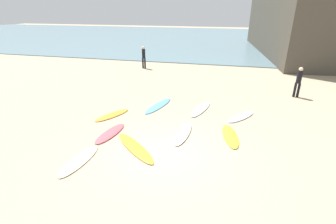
{
  "coord_description": "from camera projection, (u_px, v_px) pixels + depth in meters",
  "views": [
    {
      "loc": [
        1.92,
        -7.33,
        4.92
      ],
      "look_at": [
        -0.65,
        3.09,
        0.3
      ],
      "focal_mm": 26.36,
      "sensor_mm": 36.0,
      "label": 1
    }
  ],
  "objects": [
    {
      "name": "surfboard_8",
      "position": [
        135.0,
        148.0,
        9.24
      ],
      "size": [
        2.28,
        2.14,
        0.08
      ],
      "primitive_type": "ellipsoid",
      "rotation": [
        0.0,
        0.0,
        3.98
      ],
      "color": "gold",
      "rests_on": "ground_plane"
    },
    {
      "name": "surfboard_2",
      "position": [
        241.0,
        117.0,
        11.81
      ],
      "size": [
        1.54,
        1.84,
        0.08
      ],
      "primitive_type": "ellipsoid",
      "rotation": [
        0.0,
        0.0,
        -0.63
      ],
      "color": "silver",
      "rests_on": "ground_plane"
    },
    {
      "name": "surfboard_0",
      "position": [
        112.0,
        115.0,
        12.01
      ],
      "size": [
        1.38,
        1.98,
        0.07
      ],
      "primitive_type": "ellipsoid",
      "rotation": [
        0.0,
        0.0,
        -0.48
      ],
      "color": "orange",
      "rests_on": "ground_plane"
    },
    {
      "name": "ground_plane",
      "position": [
        165.0,
        154.0,
        8.9
      ],
      "size": [
        120.0,
        120.0,
        0.0
      ],
      "primitive_type": "plane",
      "color": "tan"
    },
    {
      "name": "beachgoer_mid",
      "position": [
        144.0,
        56.0,
        20.73
      ],
      "size": [
        0.34,
        0.32,
        1.86
      ],
      "rotation": [
        0.0,
        0.0,
        6.12
      ],
      "color": "black",
      "rests_on": "ground_plane"
    },
    {
      "name": "surfboard_4",
      "position": [
        79.0,
        160.0,
        8.5
      ],
      "size": [
        0.75,
        2.11,
        0.06
      ],
      "primitive_type": "ellipsoid",
      "rotation": [
        0.0,
        0.0,
        -0.08
      ],
      "color": "beige",
      "rests_on": "ground_plane"
    },
    {
      "name": "surfboard_1",
      "position": [
        230.0,
        136.0,
        10.07
      ],
      "size": [
        0.93,
        2.08,
        0.07
      ],
      "primitive_type": "ellipsoid",
      "rotation": [
        0.0,
        0.0,
        3.32
      ],
      "color": "yellow",
      "rests_on": "ground_plane"
    },
    {
      "name": "surfboard_6",
      "position": [
        158.0,
        106.0,
        13.16
      ],
      "size": [
        1.16,
        2.59,
        0.06
      ],
      "primitive_type": "ellipsoid",
      "rotation": [
        0.0,
        0.0,
        2.89
      ],
      "color": "#5595DF",
      "rests_on": "ground_plane"
    },
    {
      "name": "beachgoer_near",
      "position": [
        299.0,
        81.0,
        14.11
      ],
      "size": [
        0.34,
        0.29,
        1.77
      ],
      "rotation": [
        0.0,
        0.0,
        0.04
      ],
      "color": "black",
      "rests_on": "ground_plane"
    },
    {
      "name": "surfboard_7",
      "position": [
        201.0,
        109.0,
        12.7
      ],
      "size": [
        1.06,
        2.35,
        0.08
      ],
      "primitive_type": "ellipsoid",
      "rotation": [
        0.0,
        0.0,
        2.89
      ],
      "color": "white",
      "rests_on": "ground_plane"
    },
    {
      "name": "surfboard_5",
      "position": [
        183.0,
        133.0,
        10.3
      ],
      "size": [
        0.65,
        2.22,
        0.09
      ],
      "primitive_type": "ellipsoid",
      "rotation": [
        0.0,
        0.0,
        3.08
      ],
      "color": "silver",
      "rests_on": "ground_plane"
    },
    {
      "name": "ocean_water",
      "position": [
        219.0,
        39.0,
        40.17
      ],
      "size": [
        120.0,
        40.0,
        0.08
      ],
      "primitive_type": "cube",
      "color": "slate",
      "rests_on": "ground_plane"
    },
    {
      "name": "surfboard_3",
      "position": [
        110.0,
        133.0,
        10.27
      ],
      "size": [
        0.84,
        1.99,
        0.08
      ],
      "primitive_type": "ellipsoid",
      "rotation": [
        0.0,
        0.0,
        2.99
      ],
      "color": "#E15059",
      "rests_on": "ground_plane"
    }
  ]
}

